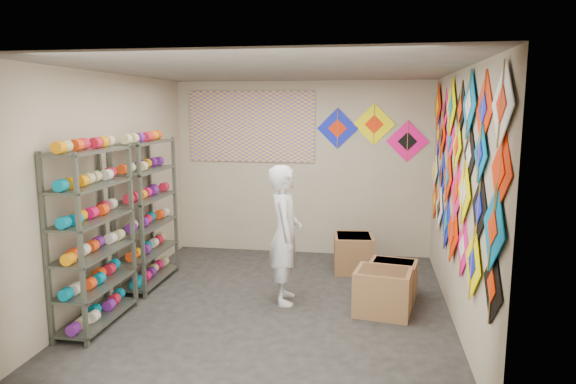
% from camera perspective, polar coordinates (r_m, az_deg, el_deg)
% --- Properties ---
extents(ground, '(4.50, 4.50, 0.00)m').
position_cam_1_polar(ground, '(6.21, -1.39, -12.36)').
color(ground, black).
extents(room_walls, '(4.50, 4.50, 4.50)m').
position_cam_1_polar(room_walls, '(5.80, -1.46, 2.91)').
color(room_walls, tan).
rests_on(room_walls, ground).
extents(shelf_rack_front, '(0.40, 1.10, 1.90)m').
position_cam_1_polar(shelf_rack_front, '(5.76, -20.84, -4.79)').
color(shelf_rack_front, '#4C5147').
rests_on(shelf_rack_front, ground).
extents(shelf_rack_back, '(0.40, 1.10, 1.90)m').
position_cam_1_polar(shelf_rack_back, '(6.88, -15.44, -2.26)').
color(shelf_rack_back, '#4C5147').
rests_on(shelf_rack_back, ground).
extents(string_spools, '(0.12, 2.36, 0.12)m').
position_cam_1_polar(string_spools, '(6.29, -17.94, -2.57)').
color(string_spools, '#F60E5F').
rests_on(string_spools, ground).
extents(kite_wall_display, '(0.06, 4.32, 2.06)m').
position_cam_1_polar(kite_wall_display, '(5.77, 18.26, 2.48)').
color(kite_wall_display, black).
rests_on(kite_wall_display, room_walls).
extents(back_wall_kites, '(1.68, 0.02, 0.89)m').
position_cam_1_polar(back_wall_kites, '(7.91, 9.41, 6.66)').
color(back_wall_kites, '#0F1ABF').
rests_on(back_wall_kites, room_walls).
extents(poster, '(2.00, 0.01, 1.10)m').
position_cam_1_polar(poster, '(8.12, -4.10, 7.26)').
color(poster, '#774699').
rests_on(poster, room_walls).
extents(shopkeeper, '(0.73, 0.60, 1.64)m').
position_cam_1_polar(shopkeeper, '(6.05, -0.34, -4.74)').
color(shopkeeper, silver).
rests_on(shopkeeper, ground).
extents(carton_a, '(0.68, 0.60, 0.51)m').
position_cam_1_polar(carton_a, '(5.96, 10.50, -10.85)').
color(carton_a, olive).
rests_on(carton_a, ground).
extents(carton_b, '(0.62, 0.54, 0.45)m').
position_cam_1_polar(carton_b, '(6.46, 11.55, -9.54)').
color(carton_b, olive).
rests_on(carton_b, ground).
extents(carton_c, '(0.60, 0.64, 0.52)m').
position_cam_1_polar(carton_c, '(7.38, 7.27, -6.75)').
color(carton_c, olive).
rests_on(carton_c, ground).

